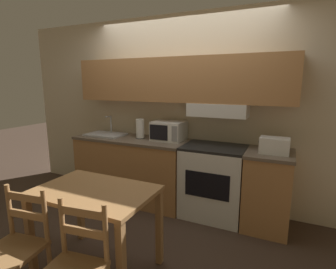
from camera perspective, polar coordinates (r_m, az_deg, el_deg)
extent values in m
plane|color=#3D2D23|center=(3.96, 2.71, -13.64)|extent=(16.00, 16.00, 0.00)
cube|color=beige|center=(3.63, 3.05, 5.07)|extent=(5.28, 0.05, 2.55)
cube|color=#B27A47|center=(3.44, 1.95, 11.77)|extent=(2.88, 0.32, 0.56)
cube|color=white|center=(3.28, 10.89, 5.31)|extent=(0.71, 0.34, 0.16)
cube|color=#B27A47|center=(3.83, -7.84, -7.60)|extent=(1.60, 0.58, 0.87)
cube|color=brown|center=(3.71, -8.03, -0.99)|extent=(1.62, 0.60, 0.04)
cube|color=#B27A47|center=(3.28, 20.78, -11.55)|extent=(0.49, 0.58, 0.87)
cube|color=brown|center=(3.14, 21.36, -3.91)|extent=(0.51, 0.60, 0.04)
cube|color=white|center=(3.38, 9.80, -10.25)|extent=(0.75, 0.57, 0.87)
cube|color=black|center=(3.24, 10.07, -2.79)|extent=(0.75, 0.57, 0.03)
cube|color=black|center=(3.10, 8.42, -10.93)|extent=(0.53, 0.01, 0.31)
cylinder|color=black|center=(3.18, 6.60, -2.76)|extent=(0.11, 0.11, 0.01)
cylinder|color=black|center=(3.09, 12.55, -3.35)|extent=(0.11, 0.11, 0.01)
cylinder|color=black|center=(3.39, 7.81, -1.91)|extent=(0.11, 0.11, 0.01)
cylinder|color=black|center=(3.31, 13.41, -2.44)|extent=(0.11, 0.11, 0.01)
cube|color=white|center=(3.52, 0.20, 0.85)|extent=(0.41, 0.35, 0.25)
cube|color=black|center=(3.39, -2.07, 0.44)|extent=(0.26, 0.01, 0.20)
cube|color=gray|center=(3.29, 1.39, 0.14)|extent=(0.07, 0.01, 0.20)
cube|color=white|center=(3.09, 22.15, -2.23)|extent=(0.31, 0.21, 0.17)
cube|color=black|center=(3.09, 19.25, -1.51)|extent=(0.01, 0.02, 0.02)
cube|color=black|center=(3.08, 20.28, -0.56)|extent=(0.04, 0.15, 0.01)
cube|color=black|center=(3.07, 21.60, -0.67)|extent=(0.04, 0.15, 0.01)
cube|color=black|center=(3.07, 22.93, -0.78)|extent=(0.04, 0.15, 0.01)
cube|color=black|center=(3.07, 24.26, -0.89)|extent=(0.04, 0.15, 0.01)
cube|color=#B7BABF|center=(3.96, -13.42, 0.02)|extent=(0.55, 0.37, 0.02)
cube|color=#4C4F54|center=(3.94, -13.59, 0.03)|extent=(0.47, 0.28, 0.01)
cylinder|color=#B7BABF|center=(4.04, -12.30, 2.23)|extent=(0.02, 0.02, 0.24)
cylinder|color=#B7BABF|center=(3.98, -12.89, 3.83)|extent=(0.02, 0.12, 0.02)
cylinder|color=black|center=(3.67, -6.04, -0.74)|extent=(0.13, 0.13, 0.01)
cylinder|color=white|center=(3.65, -6.09, 1.32)|extent=(0.11, 0.11, 0.26)
cube|color=#9E7042|center=(2.40, -15.74, -11.83)|extent=(1.02, 0.67, 0.04)
cube|color=#9E7042|center=(2.70, -27.79, -18.98)|extent=(0.06, 0.06, 0.73)
cube|color=#9E7042|center=(2.13, -10.09, -26.74)|extent=(0.06, 0.06, 0.73)
cube|color=#9E7042|center=(3.05, -18.59, -14.69)|extent=(0.06, 0.06, 0.73)
cube|color=#9E7042|center=(2.55, -1.92, -19.49)|extent=(0.06, 0.06, 0.73)
cube|color=#9E7042|center=(2.38, -30.94, -21.06)|extent=(0.43, 0.43, 0.03)
cylinder|color=#9E7042|center=(2.50, -31.23, -13.77)|extent=(0.04, 0.04, 0.42)
cylinder|color=#9E7042|center=(2.27, -25.18, -15.71)|extent=(0.04, 0.04, 0.42)
cube|color=#9E7042|center=(2.33, -28.66, -11.93)|extent=(0.34, 0.07, 0.06)
cube|color=#9E7042|center=(2.39, -28.32, -15.17)|extent=(0.34, 0.07, 0.06)
cylinder|color=#9E7042|center=(2.71, -30.17, -22.65)|extent=(0.04, 0.04, 0.44)
cylinder|color=#9E7042|center=(2.50, -24.21, -25.17)|extent=(0.04, 0.04, 0.44)
cylinder|color=#9E7042|center=(2.09, -21.99, -17.85)|extent=(0.04, 0.04, 0.42)
cylinder|color=#9E7042|center=(1.91, -13.42, -20.22)|extent=(0.04, 0.04, 0.42)
cube|color=#9E7042|center=(1.94, -18.16, -15.83)|extent=(0.34, 0.07, 0.06)
cube|color=#9E7042|center=(2.00, -17.89, -19.55)|extent=(0.34, 0.07, 0.06)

